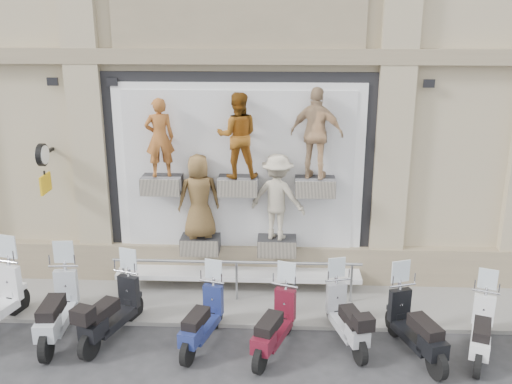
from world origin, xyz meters
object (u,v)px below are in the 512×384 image
scooter_c (56,297)px  scooter_h (417,316)px  scooter_g (347,308)px  scooter_d (111,301)px  clock_sign_bracket (43,162)px  scooter_i (483,320)px  guard_rail (237,282)px  scooter_e (202,309)px  scooter_f (275,314)px

scooter_c → scooter_h: size_ratio=1.08×
scooter_c → scooter_g: (5.16, 0.05, -0.11)m
scooter_d → scooter_h: (5.32, -0.29, -0.01)m
clock_sign_bracket → scooter_i: bearing=-14.9°
guard_rail → scooter_e: scooter_e is taller
guard_rail → scooter_f: size_ratio=2.82×
scooter_e → scooter_g: scooter_g is taller
scooter_e → scooter_d: bearing=-169.2°
scooter_g → scooter_f: bearing=178.5°
clock_sign_bracket → scooter_i: 8.75m
scooter_d → scooter_e: (1.65, -0.13, -0.06)m
scooter_c → scooter_i: size_ratio=1.16×
scooter_c → scooter_e: scooter_c is taller
scooter_g → scooter_i: size_ratio=1.01×
scooter_f → scooter_i: size_ratio=1.04×
scooter_i → scooter_h: bearing=-158.2°
scooter_h → scooter_f: bearing=161.0°
scooter_e → scooter_i: 4.79m
scooter_g → scooter_h: (1.14, -0.33, 0.05)m
scooter_c → clock_sign_bracket: bearing=108.1°
scooter_c → scooter_f: bearing=-8.1°
guard_rail → scooter_i: 4.64m
guard_rail → scooter_i: scooter_i is taller
scooter_i → scooter_c: bearing=-161.3°
scooter_e → scooter_f: (1.27, -0.15, 0.02)m
guard_rail → clock_sign_bracket: (-3.90, 0.47, 2.34)m
scooter_e → scooter_c: bearing=-167.2°
scooter_g → scooter_i: scooter_g is taller
clock_sign_bracket → scooter_i: size_ratio=0.59×
clock_sign_bracket → scooter_c: clock_sign_bracket is taller
guard_rail → scooter_f: scooter_f is taller
scooter_c → scooter_i: (7.41, -0.26, -0.11)m
clock_sign_bracket → scooter_g: size_ratio=0.59×
clock_sign_bracket → scooter_d: size_ratio=0.54×
scooter_i → scooter_d: bearing=-161.8°
scooter_e → scooter_i: size_ratio=1.01×
scooter_h → scooter_e: bearing=158.7°
scooter_c → scooter_g: size_ratio=1.15×
scooter_h → clock_sign_bracket: bearing=143.9°
scooter_f → scooter_e: bearing=-167.0°
scooter_e → scooter_h: scooter_h is taller
scooter_c → scooter_d: (0.98, 0.01, -0.05)m
guard_rail → clock_sign_bracket: size_ratio=4.96×
scooter_d → scooter_g: bearing=19.2°
scooter_c → scooter_h: (6.30, -0.28, -0.06)m
scooter_d → scooter_f: 2.93m
scooter_e → scooter_g: (2.54, 0.17, 0.00)m
clock_sign_bracket → guard_rail: bearing=-6.8°
clock_sign_bracket → scooter_h: clock_sign_bracket is taller
scooter_e → scooter_f: bearing=8.6°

